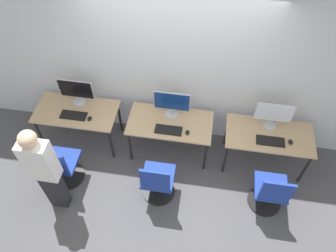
# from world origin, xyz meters

# --- Properties ---
(ground_plane) EXTENTS (20.00, 20.00, 0.00)m
(ground_plane) POSITION_xyz_m (0.00, 0.00, 0.00)
(ground_plane) COLOR #4C4C51
(wall_back) EXTENTS (12.00, 0.05, 2.80)m
(wall_back) POSITION_xyz_m (0.00, 0.77, 1.40)
(wall_back) COLOR silver
(wall_back) RESTS_ON ground_plane
(desk_left) EXTENTS (1.25, 0.64, 0.70)m
(desk_left) POSITION_xyz_m (-1.45, 0.32, 0.63)
(desk_left) COLOR tan
(desk_left) RESTS_ON ground_plane
(monitor_left) EXTENTS (0.53, 0.19, 0.45)m
(monitor_left) POSITION_xyz_m (-1.45, 0.50, 0.95)
(monitor_left) COLOR #B2B2B7
(monitor_left) RESTS_ON desk_left
(keyboard_left) EXTENTS (0.39, 0.17, 0.02)m
(keyboard_left) POSITION_xyz_m (-1.45, 0.22, 0.71)
(keyboard_left) COLOR black
(keyboard_left) RESTS_ON desk_left
(mouse_left) EXTENTS (0.06, 0.09, 0.03)m
(mouse_left) POSITION_xyz_m (-1.19, 0.19, 0.72)
(mouse_left) COLOR black
(mouse_left) RESTS_ON desk_left
(office_chair_left) EXTENTS (0.48, 0.48, 0.89)m
(office_chair_left) POSITION_xyz_m (-1.46, -0.47, 0.37)
(office_chair_left) COLOR black
(office_chair_left) RESTS_ON ground_plane
(person_left) EXTENTS (0.36, 0.22, 1.64)m
(person_left) POSITION_xyz_m (-1.41, -0.84, 0.90)
(person_left) COLOR #232328
(person_left) RESTS_ON ground_plane
(desk_center) EXTENTS (1.25, 0.64, 0.70)m
(desk_center) POSITION_xyz_m (0.00, 0.32, 0.63)
(desk_center) COLOR tan
(desk_center) RESTS_ON ground_plane
(monitor_center) EXTENTS (0.53, 0.19, 0.45)m
(monitor_center) POSITION_xyz_m (0.00, 0.48, 0.95)
(monitor_center) COLOR #B2B2B7
(monitor_center) RESTS_ON desk_center
(keyboard_center) EXTENTS (0.39, 0.17, 0.02)m
(keyboard_center) POSITION_xyz_m (0.00, 0.17, 0.71)
(keyboard_center) COLOR black
(keyboard_center) RESTS_ON desk_center
(mouse_center) EXTENTS (0.06, 0.09, 0.03)m
(mouse_center) POSITION_xyz_m (0.28, 0.16, 0.72)
(mouse_center) COLOR black
(mouse_center) RESTS_ON desk_center
(office_chair_center) EXTENTS (0.48, 0.48, 0.89)m
(office_chair_center) POSITION_xyz_m (-0.05, -0.51, 0.37)
(office_chair_center) COLOR black
(office_chair_center) RESTS_ON ground_plane
(desk_right) EXTENTS (1.25, 0.64, 0.70)m
(desk_right) POSITION_xyz_m (1.45, 0.32, 0.63)
(desk_right) COLOR tan
(desk_right) RESTS_ON ground_plane
(monitor_right) EXTENTS (0.53, 0.19, 0.45)m
(monitor_right) POSITION_xyz_m (1.45, 0.49, 0.95)
(monitor_right) COLOR #B2B2B7
(monitor_right) RESTS_ON desk_right
(keyboard_right) EXTENTS (0.39, 0.17, 0.02)m
(keyboard_right) POSITION_xyz_m (1.45, 0.20, 0.71)
(keyboard_right) COLOR black
(keyboard_right) RESTS_ON desk_right
(mouse_right) EXTENTS (0.06, 0.09, 0.03)m
(mouse_right) POSITION_xyz_m (1.72, 0.22, 0.72)
(mouse_right) COLOR black
(mouse_right) RESTS_ON desk_right
(office_chair_right) EXTENTS (0.48, 0.48, 0.89)m
(office_chair_right) POSITION_xyz_m (1.50, -0.43, 0.37)
(office_chair_right) COLOR black
(office_chair_right) RESTS_ON ground_plane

